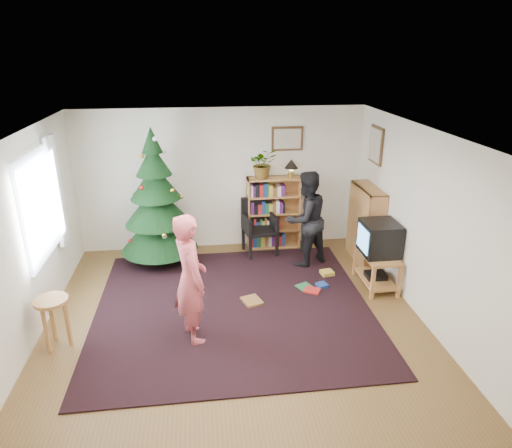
{
  "coord_description": "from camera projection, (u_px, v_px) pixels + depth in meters",
  "views": [
    {
      "loc": [
        -0.38,
        -5.27,
        3.45
      ],
      "look_at": [
        0.38,
        0.68,
        1.1
      ],
      "focal_mm": 32.0,
      "sensor_mm": 36.0,
      "label": 1
    }
  ],
  "objects": [
    {
      "name": "potted_plant",
      "position": [
        263.0,
        163.0,
        7.85
      ],
      "size": [
        0.5,
        0.44,
        0.52
      ],
      "primitive_type": "imported",
      "rotation": [
        0.0,
        0.0,
        0.08
      ],
      "color": "gray",
      "rests_on": "bookshelf_back"
    },
    {
      "name": "wall_front",
      "position": [
        260.0,
        361.0,
        3.41
      ],
      "size": [
        5.0,
        0.02,
        2.5
      ],
      "primitive_type": "cube",
      "color": "silver",
      "rests_on": "floor"
    },
    {
      "name": "floor",
      "position": [
        235.0,
        319.0,
        6.17
      ],
      "size": [
        5.0,
        5.0,
        0.0
      ],
      "primitive_type": "plane",
      "color": "brown",
      "rests_on": "ground"
    },
    {
      "name": "ceiling",
      "position": [
        231.0,
        134.0,
        5.26
      ],
      "size": [
        5.0,
        5.0,
        0.0
      ],
      "primitive_type": "plane",
      "rotation": [
        3.14,
        0.0,
        0.0
      ],
      "color": "white",
      "rests_on": "wall_back"
    },
    {
      "name": "person_by_chair",
      "position": [
        306.0,
        219.0,
        7.46
      ],
      "size": [
        0.97,
        0.89,
        1.61
      ],
      "primitive_type": "imported",
      "rotation": [
        0.0,
        0.0,
        3.6
      ],
      "color": "black",
      "rests_on": "rug"
    },
    {
      "name": "table_lamp",
      "position": [
        291.0,
        165.0,
        7.92
      ],
      "size": [
        0.24,
        0.24,
        0.32
      ],
      "color": "#A57F33",
      "rests_on": "bookshelf_back"
    },
    {
      "name": "rug",
      "position": [
        233.0,
        306.0,
        6.45
      ],
      "size": [
        3.8,
        3.6,
        0.02
      ],
      "primitive_type": "cube",
      "color": "black",
      "rests_on": "floor"
    },
    {
      "name": "crt_tv",
      "position": [
        380.0,
        238.0,
        6.75
      ],
      "size": [
        0.52,
        0.56,
        0.49
      ],
      "color": "black",
      "rests_on": "tv_stand"
    },
    {
      "name": "wall_right",
      "position": [
        422.0,
        225.0,
        6.01
      ],
      "size": [
        0.02,
        5.0,
        2.5
      ],
      "primitive_type": "cube",
      "color": "silver",
      "rests_on": "floor"
    },
    {
      "name": "wall_back",
      "position": [
        222.0,
        180.0,
        8.03
      ],
      "size": [
        5.0,
        0.02,
        2.5
      ],
      "primitive_type": "cube",
      "color": "silver",
      "rests_on": "floor"
    },
    {
      "name": "window_pane",
      "position": [
        39.0,
        207.0,
        5.89
      ],
      "size": [
        0.04,
        1.2,
        1.4
      ],
      "primitive_type": "cube",
      "color": "silver",
      "rests_on": "wall_left"
    },
    {
      "name": "person_standing",
      "position": [
        190.0,
        279.0,
        5.49
      ],
      "size": [
        0.58,
        0.7,
        1.66
      ],
      "primitive_type": "imported",
      "rotation": [
        0.0,
        0.0,
        1.91
      ],
      "color": "#C64F58",
      "rests_on": "rug"
    },
    {
      "name": "wall_left",
      "position": [
        24.0,
        244.0,
        5.42
      ],
      "size": [
        0.02,
        5.0,
        2.5
      ],
      "primitive_type": "cube",
      "color": "silver",
      "rests_on": "floor"
    },
    {
      "name": "curtain",
      "position": [
        57.0,
        191.0,
        6.54
      ],
      "size": [
        0.06,
        0.35,
        1.6
      ],
      "primitive_type": "cube",
      "color": "white",
      "rests_on": "wall_left"
    },
    {
      "name": "bookshelf_right",
      "position": [
        366.0,
        224.0,
        7.64
      ],
      "size": [
        0.3,
        0.95,
        1.3
      ],
      "rotation": [
        0.0,
        0.0,
        1.57
      ],
      "color": "#B57240",
      "rests_on": "floor"
    },
    {
      "name": "floor_clutter",
      "position": [
        304.0,
        287.0,
        6.92
      ],
      "size": [
        1.5,
        0.89,
        0.08
      ],
      "color": "#A51E19",
      "rests_on": "rug"
    },
    {
      "name": "picture_back",
      "position": [
        287.0,
        139.0,
        7.88
      ],
      "size": [
        0.55,
        0.03,
        0.42
      ],
      "color": "#4C3319",
      "rests_on": "wall_back"
    },
    {
      "name": "tv_stand",
      "position": [
        377.0,
        267.0,
        6.92
      ],
      "size": [
        0.46,
        0.83,
        0.55
      ],
      "color": "#B57240",
      "rests_on": "floor"
    },
    {
      "name": "stool",
      "position": [
        53.0,
        310.0,
        5.43
      ],
      "size": [
        0.4,
        0.4,
        0.66
      ],
      "color": "#B57240",
      "rests_on": "floor"
    },
    {
      "name": "christmas_tree",
      "position": [
        157.0,
        209.0,
        7.47
      ],
      "size": [
        1.27,
        1.27,
        2.3
      ],
      "rotation": [
        0.0,
        0.0,
        0.29
      ],
      "color": "#3F2816",
      "rests_on": "rug"
    },
    {
      "name": "picture_right",
      "position": [
        376.0,
        145.0,
        7.37
      ],
      "size": [
        0.03,
        0.5,
        0.6
      ],
      "color": "#4C3319",
      "rests_on": "wall_right"
    },
    {
      "name": "bookshelf_back",
      "position": [
        274.0,
        212.0,
        8.2
      ],
      "size": [
        0.95,
        0.3,
        1.3
      ],
      "color": "#B57240",
      "rests_on": "floor"
    },
    {
      "name": "armchair",
      "position": [
        259.0,
        223.0,
        8.04
      ],
      "size": [
        0.61,
        0.62,
        0.98
      ],
      "rotation": [
        0.0,
        0.0,
        0.16
      ],
      "color": "black",
      "rests_on": "rug"
    }
  ]
}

